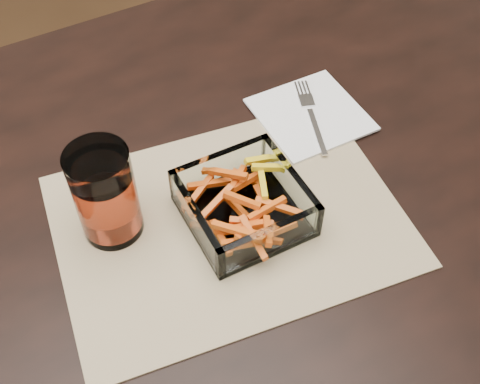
% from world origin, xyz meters
% --- Properties ---
extents(dining_table, '(1.60, 0.90, 0.75)m').
position_xyz_m(dining_table, '(0.00, 0.00, 0.66)').
color(dining_table, black).
rests_on(dining_table, ground).
extents(placemat, '(0.49, 0.39, 0.00)m').
position_xyz_m(placemat, '(0.10, -0.07, 0.75)').
color(placemat, tan).
rests_on(placemat, dining_table).
extents(glass_bowl, '(0.15, 0.15, 0.06)m').
position_xyz_m(glass_bowl, '(0.12, -0.08, 0.78)').
color(glass_bowl, white).
rests_on(glass_bowl, placemat).
extents(tumbler, '(0.08, 0.08, 0.14)m').
position_xyz_m(tumbler, '(-0.04, -0.01, 0.82)').
color(tumbler, white).
rests_on(tumbler, placemat).
extents(napkin, '(0.16, 0.16, 0.00)m').
position_xyz_m(napkin, '(0.31, 0.04, 0.76)').
color(napkin, white).
rests_on(napkin, placemat).
extents(fork, '(0.07, 0.16, 0.00)m').
position_xyz_m(fork, '(0.31, 0.04, 0.76)').
color(fork, silver).
rests_on(fork, napkin).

